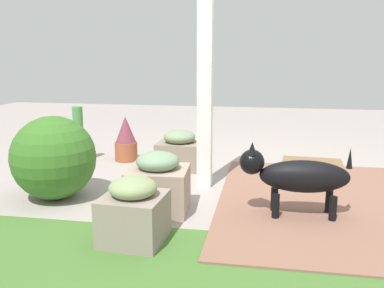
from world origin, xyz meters
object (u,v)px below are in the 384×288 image
at_px(porch_pillar, 205,78).
at_px(terracotta_pot_spiky, 126,140).
at_px(round_shrub, 54,158).
at_px(doormat, 312,163).
at_px(stone_planter_mid, 158,184).
at_px(terracotta_pot_tall, 79,142).
at_px(stone_planter_nearest, 180,151).
at_px(dog, 296,175).
at_px(stone_planter_far, 134,212).

relative_size(porch_pillar, terracotta_pot_spiky, 3.87).
height_order(round_shrub, doormat, round_shrub).
xyz_separation_m(stone_planter_mid, terracotta_pot_tall, (1.28, -1.36, 0.01)).
distance_m(stone_planter_nearest, dog, 1.67).
bearing_deg(dog, porch_pillar, -39.62).
bearing_deg(stone_planter_mid, porch_pillar, -110.75).
distance_m(stone_planter_nearest, doormat, 1.50).
bearing_deg(terracotta_pot_tall, terracotta_pot_spiky, -166.02).
bearing_deg(porch_pillar, stone_planter_mid, 69.25).
bearing_deg(terracotta_pot_tall, stone_planter_far, 123.20).
distance_m(stone_planter_nearest, stone_planter_mid, 1.26).
distance_m(stone_planter_mid, round_shrub, 0.97).
xyz_separation_m(round_shrub, terracotta_pot_tall, (0.34, -1.22, -0.13)).
relative_size(terracotta_pot_tall, doormat, 0.97).
bearing_deg(round_shrub, doormat, -146.34).
height_order(terracotta_pot_tall, doormat, terracotta_pot_tall).
distance_m(stone_planter_far, dog, 1.25).
distance_m(stone_planter_far, doormat, 2.63).
relative_size(porch_pillar, terracotta_pot_tall, 3.16).
bearing_deg(terracotta_pot_spiky, stone_planter_nearest, 161.23).
height_order(stone_planter_nearest, doormat, stone_planter_nearest).
bearing_deg(stone_planter_far, dog, -149.77).
distance_m(porch_pillar, dog, 1.23).
distance_m(terracotta_pot_tall, doormat, 2.66).
height_order(round_shrub, terracotta_pot_spiky, round_shrub).
xyz_separation_m(stone_planter_nearest, doormat, (-1.43, -0.41, -0.18)).
distance_m(stone_planter_far, round_shrub, 1.18).
height_order(stone_planter_nearest, stone_planter_mid, stone_planter_mid).
distance_m(terracotta_pot_spiky, dog, 2.32).
distance_m(stone_planter_nearest, stone_planter_far, 1.83).
xyz_separation_m(terracotta_pot_tall, doormat, (-2.63, -0.31, -0.22)).
relative_size(stone_planter_nearest, stone_planter_far, 1.07).
bearing_deg(dog, terracotta_pot_tall, -29.22).
bearing_deg(round_shrub, stone_planter_nearest, -127.55).
distance_m(terracotta_pot_tall, terracotta_pot_spiky, 0.53).
height_order(stone_planter_far, doormat, stone_planter_far).
xyz_separation_m(porch_pillar, round_shrub, (1.21, 0.57, -0.65)).
distance_m(stone_planter_nearest, terracotta_pot_spiky, 0.72).
bearing_deg(terracotta_pot_tall, stone_planter_nearest, 175.10).
relative_size(stone_planter_nearest, terracotta_pot_tall, 0.75).
height_order(porch_pillar, stone_planter_mid, porch_pillar).
relative_size(stone_planter_far, doormat, 0.68).
xyz_separation_m(stone_planter_far, dog, (-1.07, -0.63, 0.12)).
relative_size(stone_planter_nearest, stone_planter_mid, 0.96).
bearing_deg(terracotta_pot_tall, stone_planter_mid, 133.34).
height_order(stone_planter_mid, doormat, stone_planter_mid).
distance_m(porch_pillar, stone_planter_far, 1.54).
distance_m(porch_pillar, stone_planter_nearest, 1.04).
bearing_deg(stone_planter_nearest, porch_pillar, 122.60).
xyz_separation_m(round_shrub, doormat, (-2.29, -1.53, -0.34)).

